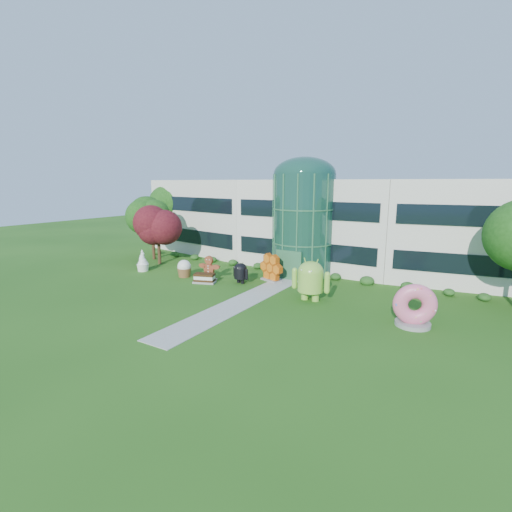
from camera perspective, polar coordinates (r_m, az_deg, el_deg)
The scene contains 14 objects.
ground at distance 27.83m, azimuth -3.46°, elevation -7.71°, with size 140.00×140.00×0.00m, color #215114.
building at distance 42.52m, azimuth 10.66°, elevation 5.16°, with size 46.00×15.00×9.30m, color beige, non-canonical shape.
atrium at distance 36.99m, azimuth 7.27°, elevation 4.76°, with size 6.00×6.00×9.80m, color #194738.
walkway at distance 29.39m, azimuth -1.19°, elevation -6.60°, with size 2.40×20.00×0.04m, color #9E9E93.
tree_red at distance 42.67m, azimuth -14.78°, elevation 2.77°, with size 4.00×4.00×6.00m, color #3F0C14, non-canonical shape.
trees_backdrop at distance 37.98m, azimuth 7.88°, elevation 3.85°, with size 52.00×8.00×8.40m, color #184411, non-canonical shape.
android_green at distance 28.95m, azimuth 8.40°, elevation -3.28°, with size 3.23×2.15×3.66m, color #83C03D, non-canonical shape.
android_black at distance 33.70m, azimuth -2.39°, elevation -2.38°, with size 1.92×1.29×2.18m, color black, non-canonical shape.
donut at distance 25.76m, azimuth 23.17°, elevation -6.88°, with size 2.73×1.31×2.84m, color #D6516F, non-canonical shape.
gingerbread at distance 35.05m, azimuth -7.23°, elevation -1.80°, with size 2.52×0.97×2.33m, color maroon, non-canonical shape.
ice_cream_sandwich at distance 34.14m, azimuth -7.93°, elevation -3.41°, with size 2.01×1.00×0.89m, color black, non-canonical shape.
honeycomb at distance 34.39m, azimuth 2.36°, elevation -1.98°, with size 2.95×1.06×2.32m, color orange, non-canonical shape.
froyo at distance 39.95m, azimuth -17.06°, elevation -0.66°, with size 1.31×1.31×2.24m, color white, non-canonical shape.
cupcake at distance 36.59m, azimuth -10.98°, elevation -1.88°, with size 1.40×1.40×1.69m, color white, non-canonical shape.
Camera 1 is at (15.27, -21.43, 9.06)m, focal length 26.00 mm.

